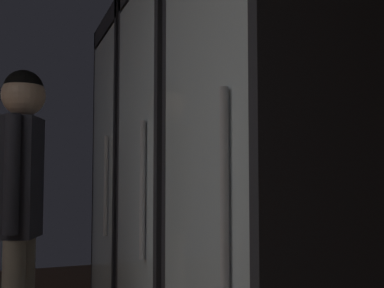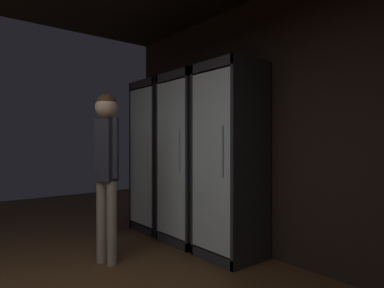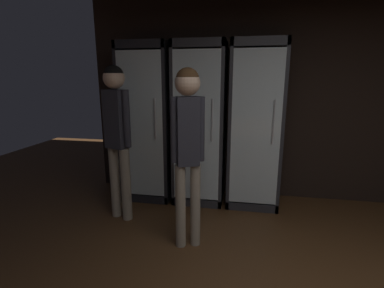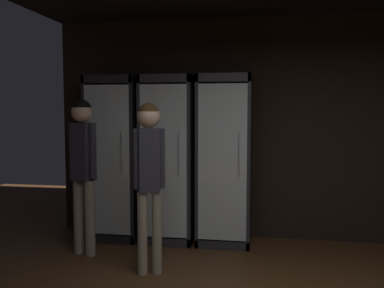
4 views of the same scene
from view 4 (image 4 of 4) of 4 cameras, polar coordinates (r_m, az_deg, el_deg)
wall_back at (r=5.37m, az=12.96°, el=2.01°), size 6.00×0.06×2.80m
cooler_far_left at (r=5.44m, az=-10.29°, el=-1.96°), size 0.64×0.59×2.06m
cooler_left at (r=5.24m, az=-3.10°, el=-2.25°), size 0.64×0.59×2.06m
cooler_center at (r=5.13m, az=4.52°, el=-2.43°), size 0.64×0.59×2.06m
shopper_near at (r=4.11m, az=-5.91°, el=-2.76°), size 0.30×0.23×1.71m
shopper_far at (r=4.81m, az=-14.70°, el=-1.97°), size 0.36×0.24×1.75m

